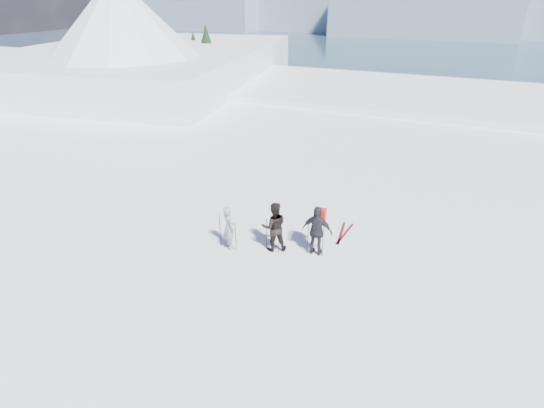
# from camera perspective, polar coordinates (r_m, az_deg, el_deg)

# --- Properties ---
(lake_basin) EXTENTS (820.00, 820.00, 71.62)m
(lake_basin) POSITION_cam_1_polar(r_m,az_deg,el_deg) (41.50, 18.54, 4.63)
(lake_basin) COLOR white
(lake_basin) RESTS_ON ground
(far_mountain_range) EXTENTS (770.00, 110.00, 53.00)m
(far_mountain_range) POSITION_cam_1_polar(r_m,az_deg,el_deg) (464.57, 29.14, 21.82)
(far_mountain_range) COLOR slate
(far_mountain_range) RESTS_ON ground
(near_ridge) EXTENTS (31.37, 35.68, 25.62)m
(near_ridge) POSITION_cam_1_polar(r_m,az_deg,el_deg) (49.33, -13.91, 12.32)
(near_ridge) COLOR white
(near_ridge) RESTS_ON ground
(skier_grey) EXTENTS (0.71, 0.67, 1.62)m
(skier_grey) POSITION_cam_1_polar(r_m,az_deg,el_deg) (14.81, -5.84, -3.18)
(skier_grey) COLOR gray
(skier_grey) RESTS_ON ground
(skier_dark) EXTENTS (1.11, 1.04, 1.82)m
(skier_dark) POSITION_cam_1_polar(r_m,az_deg,el_deg) (14.58, 0.28, -3.07)
(skier_dark) COLOR black
(skier_dark) RESTS_ON ground
(skier_pack) EXTENTS (1.07, 0.46, 1.81)m
(skier_pack) POSITION_cam_1_polar(r_m,az_deg,el_deg) (14.42, 6.09, -3.64)
(skier_pack) COLOR black
(skier_pack) RESTS_ON ground
(backpack) EXTENTS (0.39, 0.22, 0.51)m
(backpack) POSITION_cam_1_polar(r_m,az_deg,el_deg) (14.09, 6.62, 0.91)
(backpack) COLOR red
(backpack) RESTS_ON skier_pack
(ski_poles) EXTENTS (3.53, 0.90, 1.37)m
(ski_poles) POSITION_cam_1_polar(r_m,az_deg,el_deg) (14.64, -0.29, -4.32)
(ski_poles) COLOR black
(ski_poles) RESTS_ON ground
(skis_loose) EXTENTS (0.42, 1.70, 0.03)m
(skis_loose) POSITION_cam_1_polar(r_m,az_deg,el_deg) (16.18, 9.55, -3.91)
(skis_loose) COLOR black
(skis_loose) RESTS_ON ground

